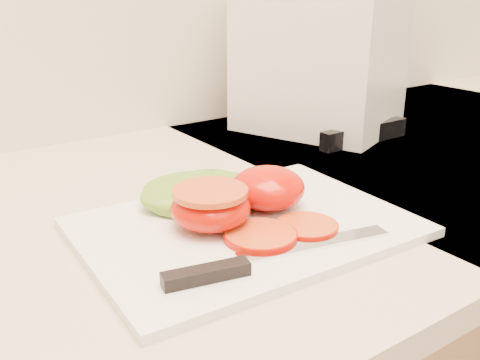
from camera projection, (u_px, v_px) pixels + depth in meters
stove at (422, 358)px, 1.08m from camera, size 0.76×0.66×0.93m
cutting_board at (245, 227)px, 0.56m from camera, size 0.34×0.25×0.01m
tomato_half_dome at (268, 188)px, 0.59m from camera, size 0.08×0.08×0.05m
tomato_half_cut at (211, 206)px, 0.55m from camera, size 0.08×0.08×0.04m
tomato_slice_0 at (260, 236)px, 0.53m from camera, size 0.07×0.07×0.01m
tomato_slice_1 at (307, 226)px, 0.55m from camera, size 0.06×0.06×0.01m
lettuce_leaf_0 at (202, 193)px, 0.61m from camera, size 0.16×0.13×0.03m
knife at (252, 261)px, 0.48m from camera, size 0.24×0.05×0.01m
appliance at (320, 42)px, 0.91m from camera, size 0.28×0.31×0.30m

